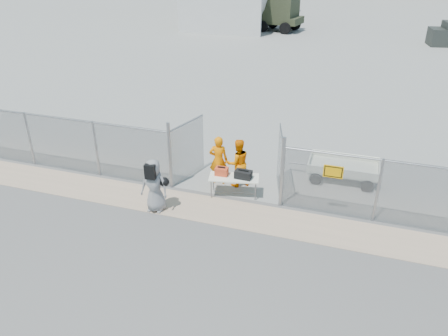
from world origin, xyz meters
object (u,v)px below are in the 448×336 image
(security_worker_right, at_px, (238,163))
(folding_table, at_px, (234,186))
(security_worker_left, at_px, (218,160))
(utility_trailer, at_px, (343,170))
(visitor, at_px, (154,186))

(security_worker_right, bearing_deg, folding_table, 61.99)
(security_worker_left, relative_size, utility_trailer, 0.56)
(security_worker_left, relative_size, security_worker_right, 1.03)
(folding_table, xyz_separation_m, security_worker_left, (-0.80, 0.69, 0.56))
(utility_trailer, bearing_deg, security_worker_right, -156.05)
(visitor, bearing_deg, security_worker_left, 57.39)
(folding_table, relative_size, utility_trailer, 0.52)
(security_worker_right, relative_size, utility_trailer, 0.55)
(security_worker_left, distance_m, security_worker_right, 0.72)
(visitor, xyz_separation_m, utility_trailer, (5.71, 4.11, -0.52))
(visitor, bearing_deg, folding_table, 35.42)
(folding_table, bearing_deg, security_worker_right, 84.31)
(folding_table, bearing_deg, security_worker_left, 127.09)
(security_worker_right, bearing_deg, visitor, 15.14)
(security_worker_left, bearing_deg, security_worker_right, 173.18)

